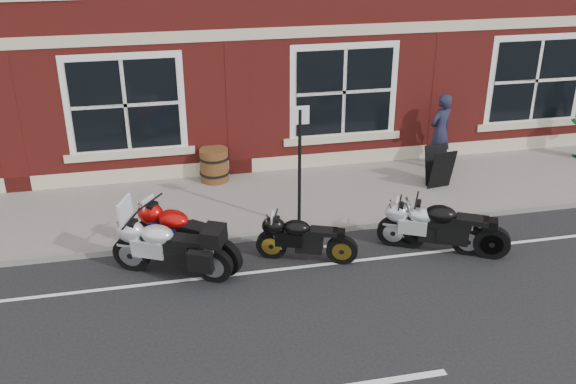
% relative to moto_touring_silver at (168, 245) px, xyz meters
% --- Properties ---
extents(ground, '(80.00, 80.00, 0.00)m').
position_rel_moto_touring_silver_xyz_m(ground, '(2.86, -0.46, -0.60)').
color(ground, black).
rests_on(ground, ground).
extents(sidewalk, '(30.00, 3.00, 0.12)m').
position_rel_moto_touring_silver_xyz_m(sidewalk, '(2.86, 2.54, -0.54)').
color(sidewalk, slate).
rests_on(sidewalk, ground).
extents(kerb, '(30.00, 0.16, 0.12)m').
position_rel_moto_touring_silver_xyz_m(kerb, '(2.86, 0.96, -0.54)').
color(kerb, slate).
rests_on(kerb, ground).
extents(moto_touring_silver, '(2.05, 1.12, 1.46)m').
position_rel_moto_touring_silver_xyz_m(moto_touring_silver, '(0.00, 0.00, 0.00)').
color(moto_touring_silver, black).
rests_on(moto_touring_silver, ground).
extents(moto_sport_red, '(1.83, 1.63, 1.04)m').
position_rel_moto_touring_silver_xyz_m(moto_sport_red, '(0.32, 0.39, 0.00)').
color(moto_sport_red, black).
rests_on(moto_sport_red, ground).
extents(moto_sport_black, '(1.78, 0.78, 0.84)m').
position_rel_moto_touring_silver_xyz_m(moto_sport_black, '(2.45, -0.01, -0.11)').
color(moto_sport_black, black).
rests_on(moto_sport_black, ground).
extents(moto_sport_silver, '(1.84, 1.01, 0.90)m').
position_rel_moto_touring_silver_xyz_m(moto_sport_silver, '(4.82, -0.12, -0.08)').
color(moto_sport_silver, black).
rests_on(moto_sport_silver, ground).
extents(moto_naked_black, '(1.99, 1.15, 0.98)m').
position_rel_moto_touring_silver_xyz_m(moto_naked_black, '(5.13, -0.29, -0.03)').
color(moto_naked_black, black).
rests_on(moto_naked_black, ground).
extents(pedestrian_left, '(0.78, 0.68, 1.82)m').
position_rel_moto_touring_silver_xyz_m(pedestrian_left, '(6.62, 3.47, 0.43)').
color(pedestrian_left, '#1A1B2F').
rests_on(pedestrian_left, sidewalk).
extents(a_board_sign, '(0.60, 0.44, 0.93)m').
position_rel_moto_touring_silver_xyz_m(a_board_sign, '(6.14, 2.36, -0.01)').
color(a_board_sign, black).
rests_on(a_board_sign, sidewalk).
extents(barrel_planter, '(0.69, 0.69, 0.77)m').
position_rel_moto_touring_silver_xyz_m(barrel_planter, '(1.21, 3.77, -0.09)').
color(barrel_planter, '#481F13').
rests_on(barrel_planter, sidewalk).
extents(parking_sign, '(0.35, 0.07, 2.49)m').
position_rel_moto_touring_silver_xyz_m(parking_sign, '(2.60, 1.09, 0.96)').
color(parking_sign, black).
rests_on(parking_sign, sidewalk).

